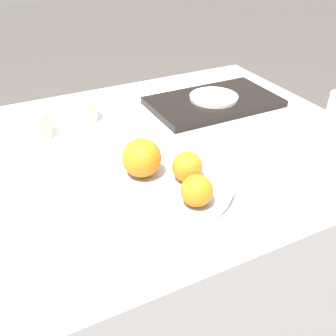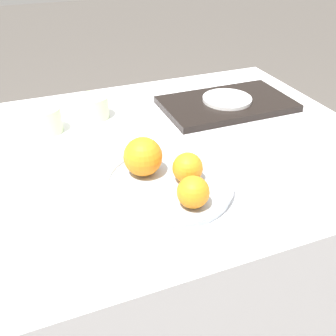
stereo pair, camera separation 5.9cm
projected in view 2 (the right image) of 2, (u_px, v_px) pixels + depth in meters
table at (124, 262)px, 1.11m from camera, size 1.28×0.82×0.71m
fruit_platter at (168, 183)px, 0.80m from camera, size 0.27×0.27×0.03m
orange_0 at (188, 168)px, 0.78m from camera, size 0.06×0.06×0.06m
orange_1 at (143, 157)px, 0.80m from camera, size 0.08×0.08×0.08m
orange_2 at (193, 192)px, 0.71m from camera, size 0.06×0.06×0.06m
serving_tray at (227, 104)px, 1.13m from camera, size 0.37×0.22×0.02m
side_plate at (227, 99)px, 1.12m from camera, size 0.14×0.14×0.01m
cup_1 at (91, 107)px, 1.07m from camera, size 0.09×0.09×0.06m
cup_2 at (46, 120)px, 1.00m from camera, size 0.08×0.08×0.07m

